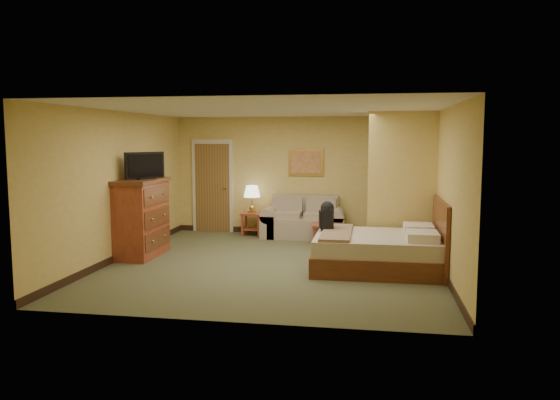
% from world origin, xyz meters
% --- Properties ---
extents(floor, '(6.00, 6.00, 0.00)m').
position_xyz_m(floor, '(0.00, 0.00, 0.00)').
color(floor, '#4E5134').
rests_on(floor, ground).
extents(ceiling, '(6.00, 6.00, 0.00)m').
position_xyz_m(ceiling, '(0.00, 0.00, 2.60)').
color(ceiling, white).
rests_on(ceiling, back_wall).
extents(back_wall, '(5.50, 0.02, 2.60)m').
position_xyz_m(back_wall, '(0.00, 3.00, 1.30)').
color(back_wall, tan).
rests_on(back_wall, floor).
extents(left_wall, '(0.02, 6.00, 2.60)m').
position_xyz_m(left_wall, '(-2.75, 0.00, 1.30)').
color(left_wall, tan).
rests_on(left_wall, floor).
extents(right_wall, '(0.02, 6.00, 2.60)m').
position_xyz_m(right_wall, '(2.75, 0.00, 1.30)').
color(right_wall, tan).
rests_on(right_wall, floor).
extents(partition, '(1.20, 0.15, 2.60)m').
position_xyz_m(partition, '(2.15, 0.93, 1.30)').
color(partition, tan).
rests_on(partition, floor).
extents(door, '(0.94, 0.16, 2.10)m').
position_xyz_m(door, '(-1.95, 2.96, 1.03)').
color(door, beige).
rests_on(door, floor).
extents(baseboard, '(5.50, 0.02, 0.12)m').
position_xyz_m(baseboard, '(0.00, 2.99, 0.06)').
color(baseboard, black).
rests_on(baseboard, floor).
extents(loveseat, '(1.77, 0.82, 0.89)m').
position_xyz_m(loveseat, '(0.18, 2.57, 0.29)').
color(loveseat, gray).
rests_on(loveseat, floor).
extents(side_table, '(0.45, 0.45, 0.50)m').
position_xyz_m(side_table, '(-0.97, 2.65, 0.33)').
color(side_table, maroon).
rests_on(side_table, floor).
extents(table_lamp, '(0.36, 0.36, 0.60)m').
position_xyz_m(table_lamp, '(-0.97, 2.65, 0.95)').
color(table_lamp, '#B99244').
rests_on(table_lamp, side_table).
extents(coffee_table, '(0.70, 0.70, 0.41)m').
position_xyz_m(coffee_table, '(0.76, 1.94, 0.29)').
color(coffee_table, maroon).
rests_on(coffee_table, floor).
extents(wall_picture, '(0.78, 0.04, 0.61)m').
position_xyz_m(wall_picture, '(0.18, 2.97, 1.60)').
color(wall_picture, '#B78E3F').
rests_on(wall_picture, back_wall).
extents(dresser, '(0.69, 1.31, 1.40)m').
position_xyz_m(dresser, '(-2.48, 0.21, 0.71)').
color(dresser, maroon).
rests_on(dresser, floor).
extents(tv, '(0.48, 0.69, 0.48)m').
position_xyz_m(tv, '(-2.38, 0.21, 1.63)').
color(tv, black).
rests_on(tv, dresser).
extents(bed, '(2.10, 1.78, 1.15)m').
position_xyz_m(bed, '(1.82, -0.11, 0.31)').
color(bed, '#552613').
rests_on(bed, floor).
extents(backpack, '(0.24, 0.32, 0.50)m').
position_xyz_m(backpack, '(0.88, 0.20, 0.83)').
color(backpack, black).
rests_on(backpack, bed).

